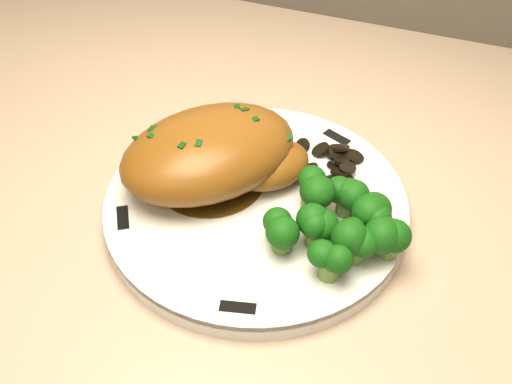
% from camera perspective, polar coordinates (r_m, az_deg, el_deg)
% --- Properties ---
extents(plate, '(0.36, 0.36, 0.02)m').
position_cam_1_polar(plate, '(0.58, 0.00, -1.34)').
color(plate, silver).
rests_on(plate, counter).
extents(rim_accent_0, '(0.03, 0.02, 0.00)m').
position_cam_1_polar(rim_accent_0, '(0.65, 7.20, 4.81)').
color(rim_accent_0, black).
rests_on(rim_accent_0, plate).
extents(rim_accent_1, '(0.03, 0.03, 0.00)m').
position_cam_1_polar(rim_accent_1, '(0.66, -5.09, 5.75)').
color(rim_accent_1, black).
rests_on(rim_accent_1, plate).
extents(rim_accent_2, '(0.02, 0.03, 0.00)m').
position_cam_1_polar(rim_accent_2, '(0.57, -11.75, -2.28)').
color(rim_accent_2, black).
rests_on(rim_accent_2, plate).
extents(rim_accent_3, '(0.03, 0.02, 0.00)m').
position_cam_1_polar(rim_accent_3, '(0.50, -1.63, -10.24)').
color(rim_accent_3, black).
rests_on(rim_accent_3, plate).
extents(rim_accent_4, '(0.01, 0.03, 0.00)m').
position_cam_1_polar(rim_accent_4, '(0.55, 11.27, -4.29)').
color(rim_accent_4, black).
rests_on(rim_accent_4, plate).
extents(gravy_pool, '(0.10, 0.10, 0.00)m').
position_cam_1_polar(gravy_pool, '(0.60, -4.07, 1.20)').
color(gravy_pool, '#402B0B').
rests_on(gravy_pool, plate).
extents(chicken_breast, '(0.20, 0.20, 0.06)m').
position_cam_1_polar(chicken_breast, '(0.58, -3.59, 3.38)').
color(chicken_breast, brown).
rests_on(chicken_breast, plate).
extents(mushroom_pile, '(0.08, 0.06, 0.02)m').
position_cam_1_polar(mushroom_pile, '(0.61, 4.51, 2.46)').
color(mushroom_pile, black).
rests_on(mushroom_pile, plate).
extents(broccoli_florets, '(0.11, 0.10, 0.04)m').
position_cam_1_polar(broccoli_florets, '(0.53, 7.39, -2.79)').
color(broccoli_florets, olive).
rests_on(broccoli_florets, plate).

